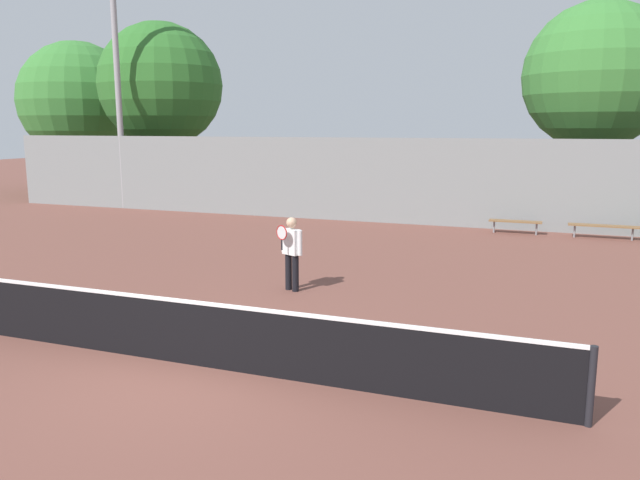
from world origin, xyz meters
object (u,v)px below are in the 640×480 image
Objects in this scene: tree_green_broad at (161,85)px; tree_dark_dense at (79,101)px; bench_adjacent_court at (515,222)px; tree_green_tall at (597,76)px; tennis_net at (194,333)px; tennis_player at (291,249)px; light_pole_near_left at (115,38)px; bench_courtside_near at (604,226)px.

tree_green_broad reaches higher than tree_dark_dense.
tree_green_tall reaches higher than bench_adjacent_court.
tennis_player is at bearing 94.69° from tennis_net.
tennis_net is at bearing -45.63° from tree_dark_dense.
tennis_net is 13.89m from bench_adjacent_court.
bench_adjacent_court is 0.21× the size of tree_green_tall.
bench_adjacent_court is (3.95, 9.05, -0.50)m from tennis_player.
tree_dark_dense is (-6.85, 5.38, -2.22)m from light_pole_near_left.
tree_dark_dense is (-18.91, 15.33, 3.86)m from tennis_player.
tree_dark_dense reaches higher than tennis_net.
bench_courtside_near is at bearing -2.77° from light_pole_near_left.
tennis_player reaches higher than bench_adjacent_court.
tennis_player is at bearing -39.03° from tree_dark_dense.
tree_dark_dense is at bearing 166.15° from bench_courtside_near.
bench_courtside_near and bench_adjacent_court have the same top height.
bench_adjacent_court is at bearing -15.36° from tree_dark_dense.
tennis_net is 1.30× the size of tree_green_broad.
tree_dark_dense is (-25.46, 6.28, 4.35)m from bench_courtside_near.
tree_green_broad is at bearing 125.63° from tennis_net.
tree_green_tall is at bearing 60.95° from bench_adjacent_court.
tree_green_broad reaches higher than tennis_player.
tennis_net is at bearing -54.37° from tree_green_broad.
tennis_player is at bearing -113.56° from bench_adjacent_court.
bench_adjacent_court is at bearing -119.05° from tree_green_tall.
bench_adjacent_court is 17.33m from light_pole_near_left.
tennis_net is at bearing -104.97° from bench_adjacent_court.
tree_green_broad is at bearing -16.77° from tree_dark_dense.
tree_green_broad is (-12.69, 17.71, 4.81)m from tennis_net.
light_pole_near_left reaches higher than tennis_player.
tennis_player is at bearing -115.32° from tree_green_tall.
light_pole_near_left is at bearing -38.13° from tree_dark_dense.
light_pole_near_left is (-12.42, 14.32, 6.47)m from tennis_net.
tennis_player is (-0.36, 4.37, 0.39)m from tennis_net.
light_pole_near_left reaches higher than bench_courtside_near.
tree_green_tall is at bearing 94.56° from bench_courtside_near.
tree_green_broad reaches higher than tree_green_tall.
tree_dark_dense is at bearing 141.87° from light_pole_near_left.
tennis_net is at bearing -114.78° from bench_courtside_near.
tennis_player is 15.17m from tree_green_tall.
tree_green_tall reaches higher than tennis_player.
tennis_player is 0.19× the size of tree_green_broad.
tree_green_tall is 0.99× the size of tree_dark_dense.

